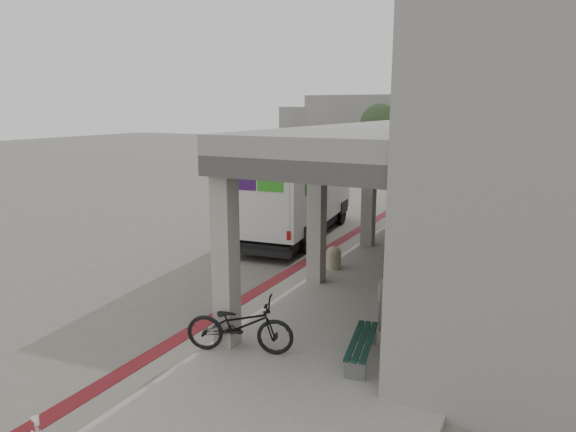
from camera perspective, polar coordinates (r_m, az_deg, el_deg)
The scene contains 13 objects.
ground at distance 13.84m, azimuth -5.74°, elevation -6.89°, with size 120.00×120.00×0.00m, color #646056.
bike_lane_stripe at distance 15.03m, azimuth 1.68°, elevation -5.28°, with size 0.35×40.00×0.01m, color #5A1217.
sidewalk at distance 12.21m, azimuth 10.38°, elevation -9.37°, with size 4.40×28.00×0.12m, color gray.
transit_building at distance 15.45m, azimuth 26.15°, elevation 6.83°, with size 7.60×17.00×7.00m.
distant_backdrop at distance 47.91m, azimuth 15.62°, elevation 9.46°, with size 28.00×10.00×6.50m.
tree_left at distance 40.82m, azimuth 10.27°, elevation 10.01°, with size 3.20×3.20×4.80m.
tree_mid at distance 41.27m, azimuth 20.56°, elevation 9.46°, with size 3.20×3.20×4.80m.
fedex_truck at distance 17.86m, azimuth 0.89°, elevation 2.80°, with size 3.00×7.31×3.03m.
bench at distance 9.32m, azimuth 8.19°, elevation -14.03°, with size 0.66×1.68×0.39m.
bollard_near at distance 12.04m, azimuth 10.87°, elevation -7.99°, with size 0.37×0.37×0.55m.
bollard_far at distance 14.17m, azimuth 5.09°, elevation -4.60°, with size 0.42×0.42×0.62m.
utility_cabinet at distance 10.58m, azimuth 11.97°, elevation -9.24°, with size 0.50×0.67×1.12m, color slate.
bicycle_black at distance 9.46m, azimuth -5.38°, elevation -11.96°, with size 0.68×1.96×1.03m, color black.
Camera 1 is at (7.25, -10.91, 4.47)m, focal length 32.00 mm.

